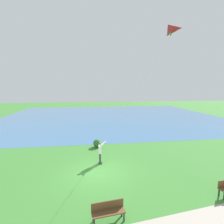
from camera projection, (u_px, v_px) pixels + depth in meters
ground_plane at (97, 173)px, 11.95m from camera, size 120.00×120.00×0.00m
lake_water at (111, 116)px, 36.11m from camera, size 36.00×44.00×0.01m
person_kite_flyer at (100, 151)px, 13.30m from camera, size 0.52×0.62×1.83m
flying_kite at (167, 32)px, 12.46m from camera, size 1.39×5.03×8.66m
park_bench_near_walkway at (108, 210)px, 7.60m from camera, size 0.64×1.55×0.88m
lakeside_shrub at (97, 143)px, 17.14m from camera, size 0.84×0.82×0.79m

